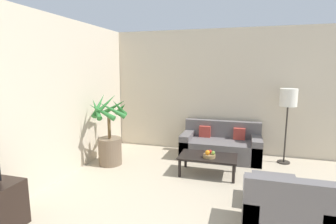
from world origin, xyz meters
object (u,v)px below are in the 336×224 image
(sofa_loveseat, at_px, (221,146))
(apple_red, at_px, (210,152))
(armchair, at_px, (284,215))
(potted_palm, at_px, (110,138))
(apple_green, at_px, (213,153))
(fruit_bowl, at_px, (209,156))
(floor_lamp, at_px, (288,101))
(orange_fruit, at_px, (207,152))
(ottoman, at_px, (274,191))
(coffee_table, at_px, (208,158))

(sofa_loveseat, xyz_separation_m, apple_red, (-0.10, -0.99, 0.18))
(sofa_loveseat, xyz_separation_m, armchair, (0.90, -2.49, 0.02))
(potted_palm, xyz_separation_m, apple_green, (2.00, -0.05, -0.09))
(fruit_bowl, distance_m, apple_red, 0.08)
(potted_palm, distance_m, armchair, 3.32)
(potted_palm, distance_m, fruit_bowl, 1.94)
(floor_lamp, bearing_deg, sofa_loveseat, -177.81)
(orange_fruit, relative_size, ottoman, 0.14)
(apple_green, distance_m, orange_fruit, 0.10)
(coffee_table, height_order, apple_green, apple_green)
(sofa_loveseat, relative_size, armchair, 1.84)
(apple_red, height_order, armchair, armchair)
(potted_palm, bearing_deg, coffee_table, 0.74)
(potted_palm, relative_size, apple_red, 20.38)
(floor_lamp, bearing_deg, coffee_table, -143.92)
(sofa_loveseat, bearing_deg, apple_red, -96.03)
(apple_green, height_order, armchair, armchair)
(ottoman, bearing_deg, apple_green, 143.76)
(apple_red, distance_m, orange_fruit, 0.08)
(sofa_loveseat, bearing_deg, potted_palm, -154.34)
(coffee_table, distance_m, apple_red, 0.14)
(coffee_table, height_order, apple_red, apple_red)
(fruit_bowl, distance_m, orange_fruit, 0.08)
(fruit_bowl, xyz_separation_m, apple_green, (0.07, 0.00, 0.06))
(coffee_table, height_order, orange_fruit, orange_fruit)
(sofa_loveseat, relative_size, orange_fruit, 19.70)
(coffee_table, distance_m, orange_fruit, 0.17)
(armchair, bearing_deg, apple_red, 123.64)
(orange_fruit, bearing_deg, apple_green, 19.02)
(potted_palm, xyz_separation_m, sofa_loveseat, (2.04, 0.98, -0.26))
(fruit_bowl, height_order, apple_green, apple_green)
(potted_palm, bearing_deg, orange_fruit, -2.43)
(sofa_loveseat, height_order, apple_red, sofa_loveseat)
(apple_green, bearing_deg, orange_fruit, -160.98)
(coffee_table, height_order, fruit_bowl, fruit_bowl)
(orange_fruit, bearing_deg, sofa_loveseat, 82.67)
(apple_red, xyz_separation_m, ottoman, (0.99, -0.72, -0.26))
(apple_red, relative_size, orange_fruit, 0.84)
(potted_palm, bearing_deg, sofa_loveseat, 25.66)
(potted_palm, height_order, ottoman, potted_palm)
(floor_lamp, bearing_deg, apple_red, -142.40)
(coffee_table, relative_size, ottoman, 1.69)
(fruit_bowl, relative_size, orange_fruit, 2.59)
(sofa_loveseat, height_order, coffee_table, sofa_loveseat)
(sofa_loveseat, bearing_deg, apple_green, -92.38)
(potted_palm, distance_m, floor_lamp, 3.52)
(apple_green, bearing_deg, ottoman, -36.24)
(potted_palm, xyz_separation_m, coffee_table, (1.90, 0.02, -0.22))
(sofa_loveseat, height_order, floor_lamp, floor_lamp)
(orange_fruit, relative_size, armchair, 0.09)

